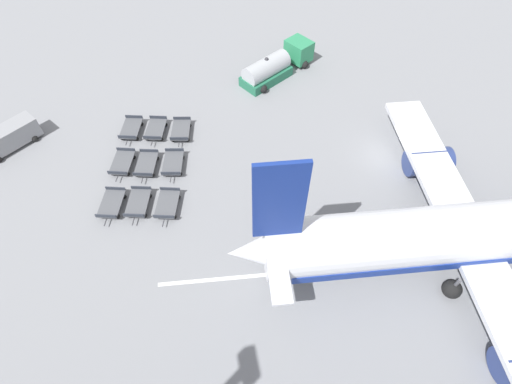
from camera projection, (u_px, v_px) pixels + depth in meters
The scene contains 14 objects.
ground_plane at pixel (386, 156), 36.99m from camera, with size 500.00×500.00×0.00m, color gray.
airplane at pixel (484, 232), 28.37m from camera, with size 30.36×37.19×12.01m.
fuel_tanker_primary at pixel (275, 66), 43.56m from camera, with size 6.94×9.09×2.85m.
service_van at pixel (7, 138), 36.81m from camera, with size 4.85×5.58×2.13m.
baggage_dolly_row_near_col_a at pixel (131, 129), 38.53m from camera, with size 3.72×2.37×0.92m.
baggage_dolly_row_near_col_b at pixel (122, 163), 35.81m from camera, with size 3.71×2.42×0.92m.
baggage_dolly_row_near_col_c at pixel (112, 204), 33.00m from camera, with size 3.72×2.40×0.92m.
baggage_dolly_row_mid_a_col_a at pixel (156, 129), 38.48m from camera, with size 3.72×2.39×0.92m.
baggage_dolly_row_mid_a_col_b at pixel (146, 164), 35.71m from camera, with size 3.72×2.35×0.92m.
baggage_dolly_row_mid_a_col_c at pixel (138, 203), 33.05m from camera, with size 3.72×2.35×0.92m.
baggage_dolly_row_mid_b_col_a at pixel (181, 130), 38.40m from camera, with size 3.71×2.22×0.92m.
baggage_dolly_row_mid_b_col_b at pixel (173, 163), 35.77m from camera, with size 3.71×2.23×0.92m.
baggage_dolly_row_mid_b_col_c at pixel (167, 204), 32.97m from camera, with size 3.72×2.38×0.92m.
stand_guidance_stripe at pixel (371, 265), 30.08m from camera, with size 3.66×31.75×0.01m.
Camera 1 is at (22.35, -17.00, 27.14)m, focal length 28.00 mm.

